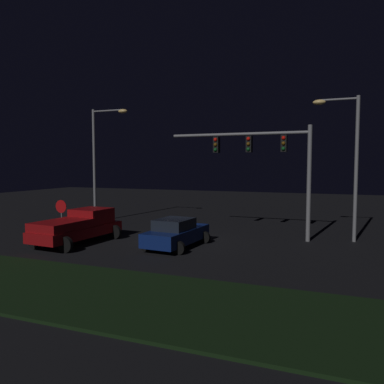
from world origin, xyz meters
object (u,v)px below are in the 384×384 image
(traffic_signal_gantry, at_px, (265,154))
(street_lamp_left, at_px, (101,151))
(car_sedan, at_px, (176,233))
(stop_sign, at_px, (61,211))
(street_lamp_right, at_px, (347,151))
(pickup_truck, at_px, (79,225))

(traffic_signal_gantry, relative_size, street_lamp_left, 0.99)
(car_sedan, xyz_separation_m, stop_sign, (-7.34, -0.11, 0.82))
(street_lamp_right, bearing_deg, stop_sign, -162.23)
(stop_sign, bearing_deg, pickup_truck, -24.39)
(street_lamp_left, height_order, street_lamp_right, street_lamp_left)
(car_sedan, relative_size, traffic_signal_gantry, 0.55)
(car_sedan, distance_m, stop_sign, 7.39)
(stop_sign, bearing_deg, street_lamp_left, 102.42)
(street_lamp_right, height_order, stop_sign, street_lamp_right)
(car_sedan, height_order, street_lamp_left, street_lamp_left)
(street_lamp_left, relative_size, street_lamp_right, 1.04)
(traffic_signal_gantry, relative_size, stop_sign, 3.73)
(street_lamp_left, xyz_separation_m, street_lamp_right, (16.89, -0.96, -0.21))
(street_lamp_left, distance_m, street_lamp_right, 16.92)
(car_sedan, relative_size, street_lamp_right, 0.56)
(pickup_truck, relative_size, street_lamp_left, 0.66)
(pickup_truck, xyz_separation_m, traffic_signal_gantry, (9.23, 5.03, 3.90))
(street_lamp_left, distance_m, stop_sign, 7.15)
(traffic_signal_gantry, relative_size, street_lamp_right, 1.03)
(stop_sign, bearing_deg, car_sedan, 0.82)
(car_sedan, bearing_deg, traffic_signal_gantry, -38.94)
(pickup_truck, distance_m, traffic_signal_gantry, 11.21)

